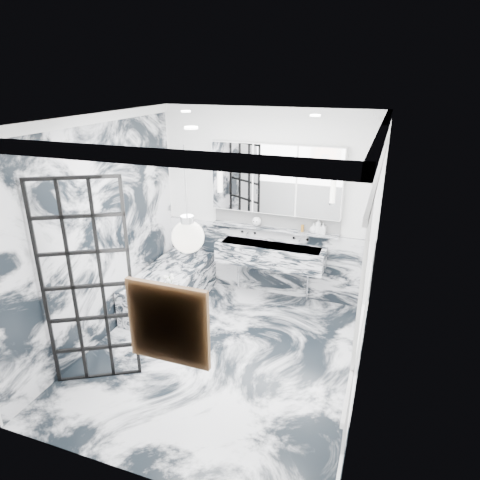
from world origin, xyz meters
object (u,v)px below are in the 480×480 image
at_px(trough_sink, 270,254).
at_px(mirror_cabinet, 276,179).
at_px(bathtub, 171,287).
at_px(crittall_door, 88,286).

relative_size(trough_sink, mirror_cabinet, 0.84).
distance_m(mirror_cabinet, bathtub, 2.20).
xyz_separation_m(crittall_door, trough_sink, (1.31, 2.39, -0.42)).
bearing_deg(mirror_cabinet, bathtub, -147.94).
xyz_separation_m(crittall_door, mirror_cabinet, (1.31, 2.56, 0.67)).
relative_size(mirror_cabinet, bathtub, 1.15).
xyz_separation_m(mirror_cabinet, bathtub, (-1.32, -0.83, -1.54)).
height_order(crittall_door, trough_sink, crittall_door).
distance_m(trough_sink, bathtub, 1.55).
bearing_deg(crittall_door, bathtub, 61.07).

